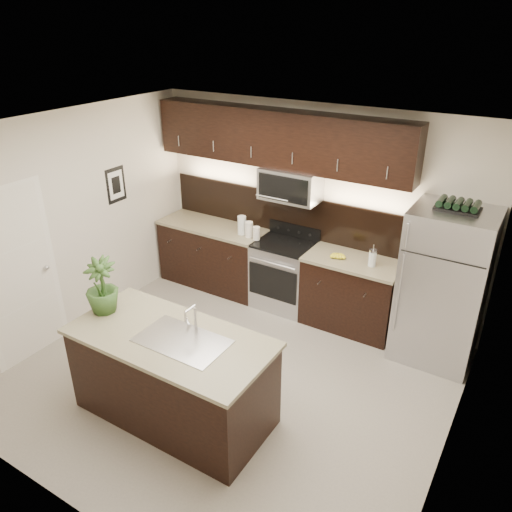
{
  "coord_description": "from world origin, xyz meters",
  "views": [
    {
      "loc": [
        2.53,
        -3.58,
        3.64
      ],
      "look_at": [
        0.0,
        0.55,
        1.28
      ],
      "focal_mm": 35.0,
      "sensor_mm": 36.0,
      "label": 1
    }
  ],
  "objects": [
    {
      "name": "ground",
      "position": [
        0.0,
        0.0,
        0.0
      ],
      "size": [
        4.5,
        4.5,
        0.0
      ],
      "primitive_type": "plane",
      "color": "gray",
      "rests_on": "ground"
    },
    {
      "name": "room_walls",
      "position": [
        -0.11,
        -0.04,
        1.7
      ],
      "size": [
        4.52,
        4.02,
        2.71
      ],
      "color": "beige",
      "rests_on": "ground"
    },
    {
      "name": "counter_run",
      "position": [
        -0.46,
        1.69,
        0.47
      ],
      "size": [
        3.51,
        0.65,
        0.94
      ],
      "color": "black",
      "rests_on": "ground"
    },
    {
      "name": "upper_fixtures",
      "position": [
        -0.43,
        1.84,
        2.14
      ],
      "size": [
        3.49,
        0.4,
        1.66
      ],
      "color": "black",
      "rests_on": "counter_run"
    },
    {
      "name": "island",
      "position": [
        -0.16,
        -0.72,
        0.47
      ],
      "size": [
        1.96,
        0.96,
        0.94
      ],
      "color": "black",
      "rests_on": "ground"
    },
    {
      "name": "sink_faucet",
      "position": [
        -0.01,
        -0.71,
        0.96
      ],
      "size": [
        0.84,
        0.5,
        0.28
      ],
      "color": "silver",
      "rests_on": "island"
    },
    {
      "name": "refrigerator",
      "position": [
        1.78,
        1.63,
        0.91
      ],
      "size": [
        0.87,
        0.79,
        1.81
      ],
      "primitive_type": "cube",
      "color": "#B2B2B7",
      "rests_on": "ground"
    },
    {
      "name": "wine_rack",
      "position": [
        1.78,
        1.63,
        1.86
      ],
      "size": [
        0.45,
        0.28,
        0.1
      ],
      "color": "black",
      "rests_on": "refrigerator"
    },
    {
      "name": "plant",
      "position": [
        -1.0,
        -0.72,
        1.23
      ],
      "size": [
        0.41,
        0.41,
        0.58
      ],
      "primitive_type": "imported",
      "rotation": [
        0.0,
        0.0,
        0.35
      ],
      "color": "#2D4C1E",
      "rests_on": "island"
    },
    {
      "name": "canisters",
      "position": [
        -0.79,
        1.62,
        1.05
      ],
      "size": [
        0.37,
        0.17,
        0.25
      ],
      "rotation": [
        0.0,
        0.0,
        -0.23
      ],
      "color": "silver",
      "rests_on": "counter_run"
    },
    {
      "name": "french_press",
      "position": [
        0.95,
        1.64,
        1.04
      ],
      "size": [
        0.09,
        0.09,
        0.27
      ],
      "rotation": [
        0.0,
        0.0,
        -0.37
      ],
      "color": "silver",
      "rests_on": "counter_run"
    },
    {
      "name": "bananas",
      "position": [
        0.47,
        1.61,
        0.97
      ],
      "size": [
        0.23,
        0.2,
        0.06
      ],
      "primitive_type": "ellipsoid",
      "rotation": [
        0.0,
        0.0,
        0.33
      ],
      "color": "gold",
      "rests_on": "counter_run"
    }
  ]
}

